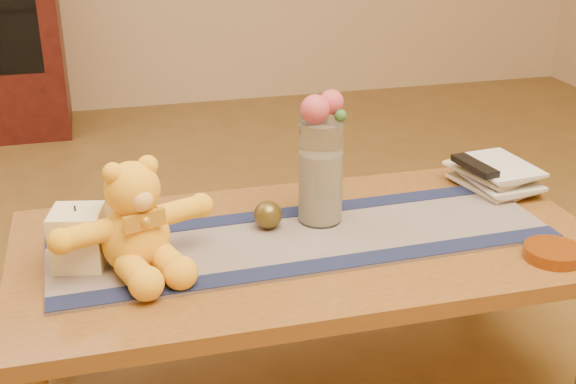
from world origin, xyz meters
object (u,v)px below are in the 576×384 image
object	(u,v)px
bronze_ball	(268,215)
pillar_candle	(78,238)
tv_remote	(475,166)
teddy_bear	(134,217)
glass_vase	(321,172)
amber_dish	(553,253)
book_bottom	(470,190)

from	to	relation	value
bronze_ball	pillar_candle	bearing A→B (deg)	-170.74
bronze_ball	tv_remote	xyz separation A→B (m)	(0.59, 0.07, 0.04)
teddy_bear	tv_remote	distance (m)	0.94
glass_vase	amber_dish	distance (m)	0.57
amber_dish	book_bottom	bearing A→B (deg)	90.97
tv_remote	amber_dish	world-z (taller)	tv_remote
bronze_ball	amber_dish	world-z (taller)	bronze_ball
pillar_candle	tv_remote	bearing A→B (deg)	8.06
book_bottom	tv_remote	xyz separation A→B (m)	(0.00, -0.01, 0.07)
pillar_candle	book_bottom	xyz separation A→B (m)	(1.04, 0.16, -0.06)
book_bottom	glass_vase	bearing A→B (deg)	177.48
book_bottom	amber_dish	xyz separation A→B (m)	(0.01, -0.39, 0.00)
pillar_candle	amber_dish	size ratio (longest dim) A/B	0.98
book_bottom	teddy_bear	bearing A→B (deg)	-179.79
book_bottom	amber_dish	size ratio (longest dim) A/B	1.67
teddy_bear	amber_dish	world-z (taller)	teddy_bear
glass_vase	book_bottom	distance (m)	0.48
tv_remote	glass_vase	bearing A→B (deg)	179.24
bronze_ball	tv_remote	bearing A→B (deg)	7.15
teddy_bear	glass_vase	bearing A→B (deg)	-4.35
bronze_ball	amber_dish	distance (m)	0.67
tv_remote	pillar_candle	bearing A→B (deg)	179.33
glass_vase	book_bottom	xyz separation A→B (m)	(0.45, 0.07, -0.13)
pillar_candle	teddy_bear	bearing A→B (deg)	-16.63
bronze_ball	book_bottom	distance (m)	0.60
glass_vase	tv_remote	world-z (taller)	glass_vase
bronze_ball	book_bottom	world-z (taller)	bronze_ball
bronze_ball	amber_dish	bearing A→B (deg)	-27.20
pillar_candle	bronze_ball	distance (m)	0.45
bronze_ball	book_bottom	xyz separation A→B (m)	(0.59, 0.08, -0.03)
amber_dish	bronze_ball	bearing A→B (deg)	152.80
glass_vase	bronze_ball	distance (m)	0.17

